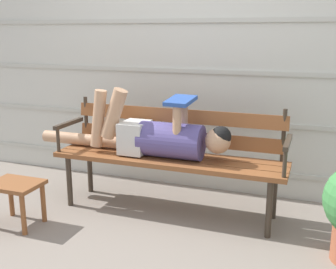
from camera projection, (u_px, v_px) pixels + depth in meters
The scene contains 5 objects.
ground_plane at pixel (162, 218), 3.19m from camera, with size 12.00×12.00×0.00m, color gray.
house_siding at pixel (193, 46), 3.57m from camera, with size 5.15×0.08×2.55m.
park_bench at pixel (171, 150), 3.24m from camera, with size 1.82×0.43×0.85m.
reclining_person at pixel (155, 136), 3.19m from camera, with size 1.65×0.27×0.53m.
footstool at pixel (15, 191), 3.01m from camera, with size 0.37×0.28×0.33m.
Camera 1 is at (1.05, -2.74, 1.39)m, focal length 44.20 mm.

